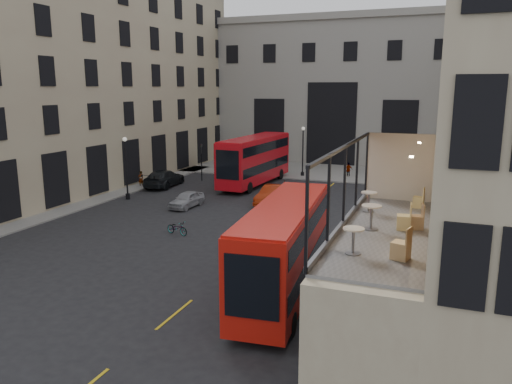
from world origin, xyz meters
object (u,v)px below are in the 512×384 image
(street_lamp_b, at_px, (303,155))
(cafe_chair_d, at_px, (419,201))
(cafe_chair_a, at_px, (401,249))
(bus_near, at_px, (285,245))
(traffic_light_far, at_px, (201,157))
(cyclist, at_px, (307,201))
(pedestrian_c, at_px, (348,170))
(cafe_table_near, at_px, (353,237))
(bicycle, at_px, (177,228))
(pedestrian_a, at_px, (227,164))
(cafe_chair_c, at_px, (417,221))
(bus_far, at_px, (255,158))
(car_b, at_px, (273,195))
(pedestrian_b, at_px, (257,161))
(pedestrian_e, at_px, (141,179))
(cafe_table_mid, at_px, (371,213))
(pedestrian_d, at_px, (369,167))
(traffic_light_near, at_px, (284,201))
(street_lamp_a, at_px, (126,172))
(car_a, at_px, (187,199))
(cafe_table_far, at_px, (369,199))
(cafe_chair_b, at_px, (404,221))
(car_c, at_px, (164,178))

(street_lamp_b, height_order, cafe_chair_d, cafe_chair_d)
(cafe_chair_a, bearing_deg, bus_near, 130.54)
(traffic_light_far, distance_m, cafe_chair_a, 38.13)
(cyclist, height_order, pedestrian_c, same)
(cafe_table_near, bearing_deg, bicycle, 135.91)
(bicycle, xyz_separation_m, pedestrian_a, (-6.84, 23.17, 0.50))
(cafe_chair_c, bearing_deg, bus_far, 121.16)
(car_b, distance_m, pedestrian_b, 17.80)
(pedestrian_e, distance_m, cafe_table_near, 36.18)
(cafe_table_mid, relative_size, cafe_chair_a, 0.90)
(traffic_light_far, relative_size, cafe_chair_a, 3.97)
(bus_far, bearing_deg, bus_near, -66.04)
(car_b, xyz_separation_m, cafe_table_mid, (10.77, -20.85, 4.40))
(pedestrian_e, relative_size, cafe_chair_d, 1.84)
(pedestrian_a, height_order, cafe_chair_a, cafe_chair_a)
(traffic_light_far, distance_m, pedestrian_d, 18.58)
(traffic_light_near, height_order, cafe_chair_d, cafe_chair_d)
(traffic_light_far, xyz_separation_m, cyclist, (13.51, -8.72, -1.63))
(cyclist, height_order, pedestrian_b, pedestrian_b)
(street_lamp_a, height_order, cyclist, street_lamp_a)
(pedestrian_d, bearing_deg, traffic_light_far, 71.85)
(street_lamp_b, height_order, car_b, street_lamp_b)
(bus_near, distance_m, bus_far, 26.74)
(car_a, distance_m, pedestrian_b, 19.71)
(car_a, height_order, cafe_table_mid, cafe_table_mid)
(cafe_table_near, bearing_deg, traffic_light_far, 124.02)
(bus_far, bearing_deg, pedestrian_a, 135.03)
(car_a, height_order, cafe_chair_c, cafe_chair_c)
(bus_near, xyz_separation_m, bicycle, (-9.46, 6.69, -1.97))
(cafe_chair_c, bearing_deg, pedestrian_a, 123.82)
(cafe_table_far, xyz_separation_m, cafe_chair_c, (1.94, -1.92, -0.25))
(bus_far, bearing_deg, cafe_table_mid, -61.70)
(bus_far, distance_m, cafe_chair_b, 32.20)
(car_a, bearing_deg, cafe_chair_b, -40.29)
(street_lamp_a, bearing_deg, cafe_chair_a, -40.74)
(bicycle, distance_m, cafe_table_mid, 17.87)
(pedestrian_a, distance_m, cafe_table_near, 41.96)
(pedestrian_e, bearing_deg, street_lamp_b, 152.71)
(cyclist, height_order, cafe_chair_c, cafe_chair_c)
(traffic_light_far, bearing_deg, street_lamp_a, -101.31)
(bus_near, distance_m, bicycle, 11.75)
(car_c, bearing_deg, traffic_light_far, -121.73)
(cafe_chair_d, bearing_deg, car_a, 143.64)
(bus_far, distance_m, car_b, 8.71)
(street_lamp_a, height_order, pedestrian_b, street_lamp_a)
(bus_near, distance_m, car_b, 18.40)
(car_b, bearing_deg, pedestrian_d, 75.69)
(pedestrian_b, bearing_deg, cafe_chair_c, -120.89)
(car_a, distance_m, cafe_table_far, 22.51)
(traffic_light_far, height_order, cafe_table_mid, cafe_table_mid)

